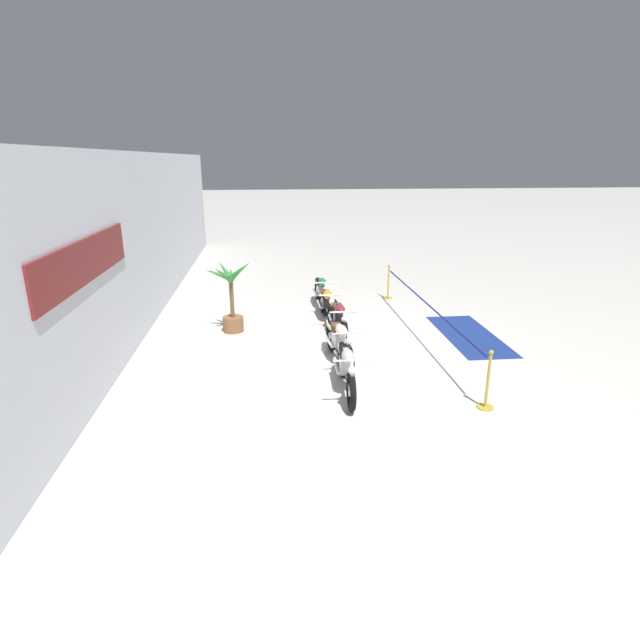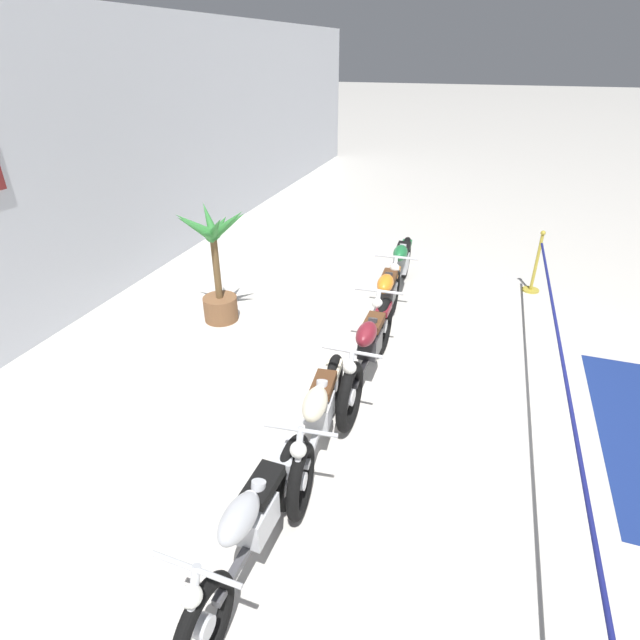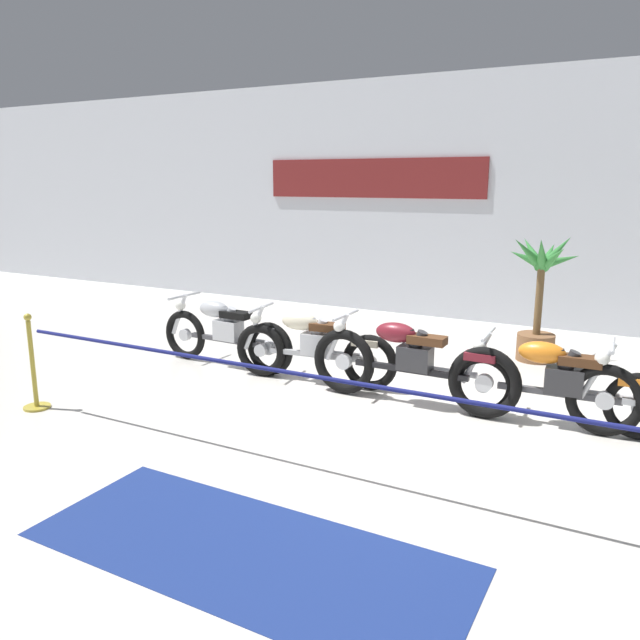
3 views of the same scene
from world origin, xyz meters
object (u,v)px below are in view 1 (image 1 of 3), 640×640
object	(u,v)px
motorcycle_cream_1	(339,342)
motorcycle_orange_3	(327,304)
motorcycle_maroon_2	(339,321)
motorcycle_silver_0	(346,368)
stanchion_far_left	(443,327)
motorcycle_green_4	(322,292)
stanchion_mid_left	(388,287)
floor_banner	(469,335)
potted_palm_left_of_row	(232,296)

from	to	relation	value
motorcycle_cream_1	motorcycle_orange_3	bearing A→B (deg)	-1.63
motorcycle_maroon_2	motorcycle_cream_1	bearing A→B (deg)	172.00
motorcycle_silver_0	motorcycle_cream_1	distance (m)	1.36
motorcycle_maroon_2	stanchion_far_left	size ratio (longest dim) A/B	0.34
motorcycle_green_4	stanchion_far_left	xyz separation A→B (m)	(-3.96, -2.11, 0.22)
stanchion_mid_left	floor_banner	world-z (taller)	stanchion_mid_left
stanchion_mid_left	floor_banner	xyz separation A→B (m)	(-3.47, -1.16, -0.35)
motorcycle_cream_1	stanchion_mid_left	bearing A→B (deg)	-24.58
potted_palm_left_of_row	stanchion_far_left	xyz separation A→B (m)	(-2.22, -4.48, -0.20)
motorcycle_orange_3	floor_banner	size ratio (longest dim) A/B	0.70
motorcycle_maroon_2	floor_banner	bearing A→B (deg)	-89.80
motorcycle_silver_0	stanchion_mid_left	size ratio (longest dim) A/B	1.99
stanchion_mid_left	motorcycle_silver_0	bearing A→B (deg)	159.84
motorcycle_orange_3	motorcycle_silver_0	bearing A→B (deg)	177.98
motorcycle_cream_1	floor_banner	distance (m)	3.62
floor_banner	potted_palm_left_of_row	bearing A→B (deg)	81.38
potted_palm_left_of_row	motorcycle_orange_3	bearing A→B (deg)	-76.34
motorcycle_green_4	potted_palm_left_of_row	distance (m)	2.97
stanchion_mid_left	motorcycle_cream_1	bearing A→B (deg)	155.42
floor_banner	stanchion_mid_left	bearing A→B (deg)	19.15
motorcycle_maroon_2	stanchion_far_left	xyz separation A→B (m)	(-1.28, -2.01, 0.22)
motorcycle_silver_0	floor_banner	distance (m)	4.36
motorcycle_silver_0	motorcycle_maroon_2	distance (m)	2.68
motorcycle_silver_0	potted_palm_left_of_row	distance (m)	4.26
potted_palm_left_of_row	stanchion_mid_left	xyz separation A→B (m)	(2.54, -4.48, -0.53)
motorcycle_cream_1	motorcycle_green_4	world-z (taller)	motorcycle_green_4
motorcycle_maroon_2	floor_banner	size ratio (longest dim) A/B	0.78
motorcycle_silver_0	motorcycle_green_4	size ratio (longest dim) A/B	0.96
motorcycle_green_4	stanchion_mid_left	size ratio (longest dim) A/B	2.07
motorcycle_orange_3	motorcycle_cream_1	bearing A→B (deg)	178.37
motorcycle_cream_1	motorcycle_silver_0	bearing A→B (deg)	177.15
motorcycle_silver_0	motorcycle_orange_3	bearing A→B (deg)	-2.02
motorcycle_silver_0	motorcycle_cream_1	world-z (taller)	motorcycle_silver_0
motorcycle_maroon_2	potted_palm_left_of_row	size ratio (longest dim) A/B	1.35
motorcycle_silver_0	stanchion_mid_left	xyz separation A→B (m)	(6.14, -2.26, -0.10)
motorcycle_orange_3	motorcycle_green_4	distance (m)	1.16
motorcycle_cream_1	stanchion_far_left	bearing A→B (deg)	-89.34
motorcycle_silver_0	potted_palm_left_of_row	size ratio (longest dim) A/B	1.19
motorcycle_orange_3	motorcycle_green_4	xyz separation A→B (m)	(1.16, 0.00, 0.01)
motorcycle_maroon_2	motorcycle_green_4	distance (m)	2.68
motorcycle_maroon_2	floor_banner	world-z (taller)	motorcycle_maroon_2
motorcycle_orange_3	motorcycle_green_4	world-z (taller)	motorcycle_green_4
potted_palm_left_of_row	motorcycle_green_4	bearing A→B (deg)	-53.80
motorcycle_orange_3	stanchion_far_left	world-z (taller)	stanchion_far_left
motorcycle_green_4	motorcycle_silver_0	bearing A→B (deg)	178.43
potted_palm_left_of_row	floor_banner	bearing A→B (deg)	-99.32
stanchion_far_left	motorcycle_green_4	bearing A→B (deg)	28.08
motorcycle_cream_1	motorcycle_orange_3	world-z (taller)	motorcycle_cream_1
stanchion_far_left	motorcycle_silver_0	bearing A→B (deg)	121.53
motorcycle_maroon_2	motorcycle_orange_3	bearing A→B (deg)	3.91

